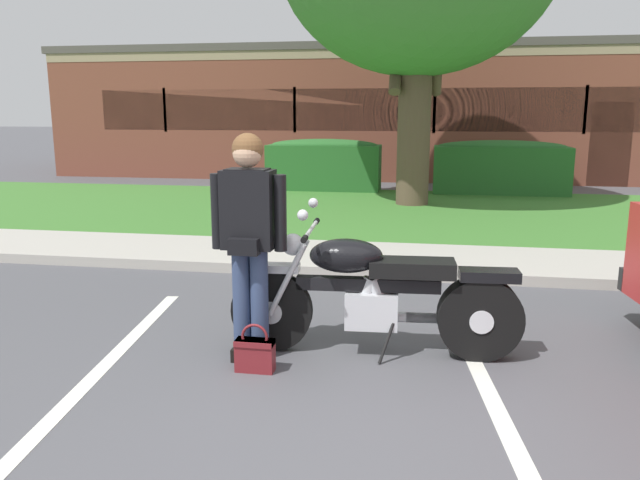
% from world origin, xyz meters
% --- Properties ---
extents(ground_plane, '(140.00, 140.00, 0.00)m').
position_xyz_m(ground_plane, '(0.00, 0.00, 0.00)').
color(ground_plane, '#4C4C51').
extents(curb_strip, '(60.00, 0.20, 0.12)m').
position_xyz_m(curb_strip, '(0.00, 3.49, 0.06)').
color(curb_strip, '#ADA89E').
rests_on(curb_strip, ground).
extents(concrete_walk, '(60.00, 1.50, 0.08)m').
position_xyz_m(concrete_walk, '(0.00, 4.34, 0.04)').
color(concrete_walk, '#ADA89E').
rests_on(concrete_walk, ground).
extents(grass_lawn, '(60.00, 6.10, 0.06)m').
position_xyz_m(grass_lawn, '(0.00, 8.13, 0.03)').
color(grass_lawn, '#3D752D').
rests_on(grass_lawn, ground).
extents(stall_stripe_0, '(0.63, 4.38, 0.01)m').
position_xyz_m(stall_stripe_0, '(-2.12, 0.20, 0.00)').
color(stall_stripe_0, silver).
rests_on(stall_stripe_0, ground).
extents(stall_stripe_1, '(0.63, 4.38, 0.01)m').
position_xyz_m(stall_stripe_1, '(0.65, 0.20, 0.00)').
color(stall_stripe_1, silver).
rests_on(stall_stripe_1, ground).
extents(motorcycle, '(2.24, 0.82, 1.18)m').
position_xyz_m(motorcycle, '(-0.14, 1.22, 0.48)').
color(motorcycle, black).
rests_on(motorcycle, ground).
extents(rider_person, '(0.57, 0.31, 1.70)m').
position_xyz_m(rider_person, '(-1.14, 0.98, 0.99)').
color(rider_person, black).
rests_on(rider_person, ground).
extents(handbag, '(0.28, 0.13, 0.36)m').
position_xyz_m(handbag, '(-1.04, 0.74, 0.14)').
color(handbag, maroon).
rests_on(handbag, ground).
extents(hedge_left, '(2.62, 0.90, 1.24)m').
position_xyz_m(hedge_left, '(-2.27, 11.01, 0.65)').
color(hedge_left, '#286028').
rests_on(hedge_left, ground).
extents(hedge_center_left, '(2.94, 0.90, 1.24)m').
position_xyz_m(hedge_center_left, '(1.73, 11.01, 0.65)').
color(hedge_center_left, '#286028').
rests_on(hedge_center_left, ground).
extents(brick_building, '(22.00, 8.16, 3.67)m').
position_xyz_m(brick_building, '(0.25, 17.32, 1.84)').
color(brick_building, brown).
rests_on(brick_building, ground).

